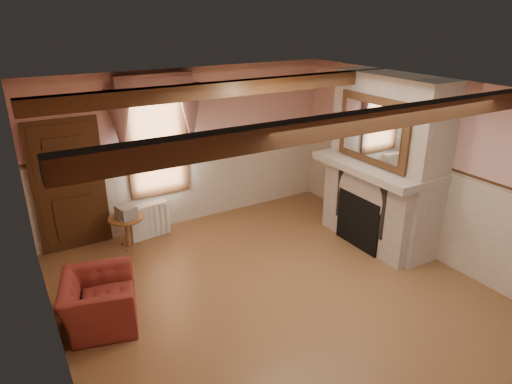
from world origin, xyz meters
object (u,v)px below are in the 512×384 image
armchair (99,302)px  oil_lamp (352,145)px  bowl (370,157)px  side_table (128,232)px  mantel_clock (353,148)px  radiator (149,220)px

armchair → oil_lamp: 4.69m
bowl → side_table: bearing=154.7°
bowl → oil_lamp: (0.00, 0.46, 0.10)m
mantel_clock → radiator: bearing=154.6°
radiator → mantel_clock: mantel_clock is taller
armchair → bowl: size_ratio=2.80×
side_table → oil_lamp: 4.05m
armchair → oil_lamp: size_ratio=3.53×
bowl → oil_lamp: bearing=90.0°
side_table → mantel_clock: bearing=-19.8°
side_table → mantel_clock: 4.05m
oil_lamp → side_table: bearing=160.9°
side_table → bowl: bowl is taller
armchair → mantel_clock: mantel_clock is taller
armchair → oil_lamp: bearing=-68.5°
armchair → bowl: (4.49, 0.09, 1.14)m
radiator → bowl: bowl is taller
armchair → side_table: 2.00m
armchair → radiator: size_ratio=1.41×
radiator → bowl: bearing=-37.2°
armchair → mantel_clock: bearing=-69.1°
side_table → armchair: bearing=-115.5°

